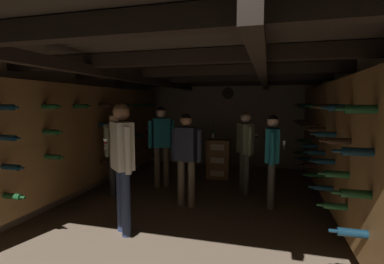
# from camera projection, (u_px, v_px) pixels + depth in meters

# --- Properties ---
(ground_plane) EXTENTS (8.40, 8.40, 0.00)m
(ground_plane) POSITION_uv_depth(u_px,v_px,m) (198.00, 205.00, 4.83)
(ground_plane) COLOR #7A6651
(room_shell) EXTENTS (4.72, 6.52, 2.41)m
(room_shell) POSITION_uv_depth(u_px,v_px,m) (202.00, 121.00, 4.95)
(room_shell) COLOR gray
(room_shell) RESTS_ON ground_plane
(wine_crate_stack) EXTENTS (0.52, 0.35, 0.90)m
(wine_crate_stack) POSITION_uv_depth(u_px,v_px,m) (218.00, 159.00, 6.51)
(wine_crate_stack) COLOR brown
(wine_crate_stack) RESTS_ON ground_plane
(display_bottle) EXTENTS (0.08, 0.08, 0.35)m
(display_bottle) POSITION_uv_depth(u_px,v_px,m) (213.00, 134.00, 6.43)
(display_bottle) COLOR #143819
(display_bottle) RESTS_ON wine_crate_stack
(person_host_center) EXTENTS (0.54, 0.26, 1.57)m
(person_host_center) POSITION_uv_depth(u_px,v_px,m) (186.00, 151.00, 4.69)
(person_host_center) COLOR brown
(person_host_center) RESTS_ON ground_plane
(person_guest_mid_right) EXTENTS (0.32, 0.54, 1.55)m
(person_guest_mid_right) POSITION_uv_depth(u_px,v_px,m) (272.00, 153.00, 4.65)
(person_guest_mid_right) COLOR #4C473D
(person_guest_mid_right) RESTS_ON ground_plane
(person_guest_mid_left) EXTENTS (0.33, 0.54, 1.58)m
(person_guest_mid_left) POSITION_uv_depth(u_px,v_px,m) (115.00, 146.00, 5.25)
(person_guest_mid_left) COLOR #2D2D33
(person_guest_mid_left) RESTS_ON ground_plane
(person_guest_near_left) EXTENTS (0.45, 0.39, 1.74)m
(person_guest_near_left) POSITION_uv_depth(u_px,v_px,m) (122.00, 155.00, 3.68)
(person_guest_near_left) COLOR #232D4C
(person_guest_near_left) RESTS_ON ground_plane
(person_guest_far_left) EXTENTS (0.48, 0.43, 1.67)m
(person_guest_far_left) POSITION_uv_depth(u_px,v_px,m) (161.00, 139.00, 5.80)
(person_guest_far_left) COLOR brown
(person_guest_far_left) RESTS_ON ground_plane
(person_guest_far_right) EXTENTS (0.42, 0.49, 1.58)m
(person_guest_far_right) POSITION_uv_depth(u_px,v_px,m) (245.00, 145.00, 5.38)
(person_guest_far_right) COLOR #4C473D
(person_guest_far_right) RESTS_ON ground_plane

